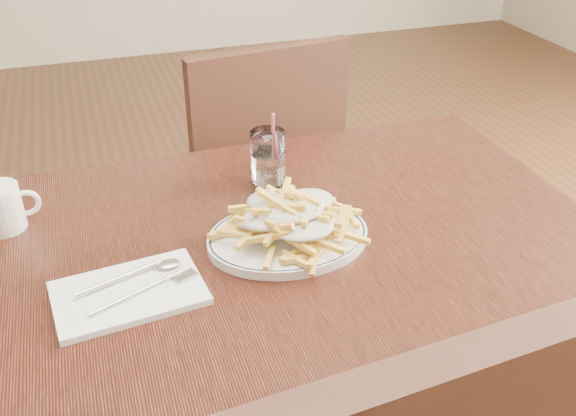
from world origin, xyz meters
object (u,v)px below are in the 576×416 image
object	(u,v)px
fries_plate	(288,237)
loaded_fries	(288,213)
coffee_mug	(2,208)
chair_far	(256,175)
table	(275,276)
water_glass	(268,161)

from	to	relation	value
fries_plate	loaded_fries	bearing A→B (deg)	-21.25
fries_plate	coffee_mug	size ratio (longest dim) A/B	3.05
fries_plate	coffee_mug	distance (m)	0.52
chair_far	fries_plate	bearing A→B (deg)	-100.63
loaded_fries	coffee_mug	xyz separation A→B (m)	(-0.48, 0.21, -0.02)
table	chair_far	bearing A→B (deg)	77.32
fries_plate	table	bearing A→B (deg)	158.45
loaded_fries	water_glass	xyz separation A→B (m)	(0.03, 0.22, -0.01)
water_glass	table	bearing A→B (deg)	-104.21
table	loaded_fries	xyz separation A→B (m)	(0.02, -0.01, 0.14)
loaded_fries	coffee_mug	world-z (taller)	loaded_fries
loaded_fries	fries_plate	bearing A→B (deg)	158.75
water_glass	coffee_mug	bearing A→B (deg)	-178.75
water_glass	coffee_mug	world-z (taller)	water_glass
loaded_fries	water_glass	world-z (taller)	water_glass
chair_far	fries_plate	xyz separation A→B (m)	(-0.12, -0.66, 0.24)
chair_far	coffee_mug	xyz separation A→B (m)	(-0.60, -0.45, 0.27)
fries_plate	loaded_fries	distance (m)	0.05
fries_plate	water_glass	bearing A→B (deg)	82.12
fries_plate	coffee_mug	xyz separation A→B (m)	(-0.48, 0.21, 0.03)
table	fries_plate	world-z (taller)	fries_plate
loaded_fries	coffee_mug	bearing A→B (deg)	156.54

